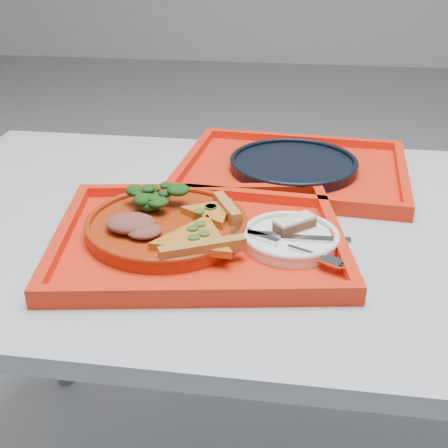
{
  "coord_description": "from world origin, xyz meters",
  "views": [
    {
      "loc": [
        -0.07,
        -0.88,
        1.2
      ],
      "look_at": [
        -0.18,
        -0.09,
        0.78
      ],
      "focal_mm": 45.0,
      "sensor_mm": 36.0,
      "label": 1
    }
  ],
  "objects_px": {
    "tray_far": "(293,172)",
    "tray_main": "(199,241)",
    "dinner_plate": "(167,227)",
    "navy_plate": "(293,166)",
    "dessert_bar": "(295,223)"
  },
  "relations": [
    {
      "from": "tray_far",
      "to": "tray_main",
      "type": "bearing_deg",
      "value": -109.88
    },
    {
      "from": "tray_far",
      "to": "dinner_plate",
      "type": "relative_size",
      "value": 1.73
    },
    {
      "from": "navy_plate",
      "to": "dessert_bar",
      "type": "relative_size",
      "value": 3.74
    },
    {
      "from": "tray_main",
      "to": "dessert_bar",
      "type": "distance_m",
      "value": 0.15
    },
    {
      "from": "dinner_plate",
      "to": "dessert_bar",
      "type": "height_order",
      "value": "dessert_bar"
    },
    {
      "from": "tray_main",
      "to": "navy_plate",
      "type": "height_order",
      "value": "navy_plate"
    },
    {
      "from": "dinner_plate",
      "to": "navy_plate",
      "type": "xyz_separation_m",
      "value": [
        0.19,
        0.3,
        -0.0
      ]
    },
    {
      "from": "tray_main",
      "to": "navy_plate",
      "type": "relative_size",
      "value": 1.73
    },
    {
      "from": "tray_far",
      "to": "dessert_bar",
      "type": "distance_m",
      "value": 0.29
    },
    {
      "from": "tray_main",
      "to": "tray_far",
      "type": "bearing_deg",
      "value": 56.84
    },
    {
      "from": "dessert_bar",
      "to": "tray_far",
      "type": "bearing_deg",
      "value": 51.16
    },
    {
      "from": "tray_main",
      "to": "navy_plate",
      "type": "xyz_separation_m",
      "value": [
        0.14,
        0.31,
        0.01
      ]
    },
    {
      "from": "dinner_plate",
      "to": "navy_plate",
      "type": "distance_m",
      "value": 0.36
    },
    {
      "from": "navy_plate",
      "to": "dessert_bar",
      "type": "xyz_separation_m",
      "value": [
        0.01,
        -0.29,
        0.02
      ]
    },
    {
      "from": "tray_far",
      "to": "dessert_bar",
      "type": "bearing_deg",
      "value": -83.86
    }
  ]
}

